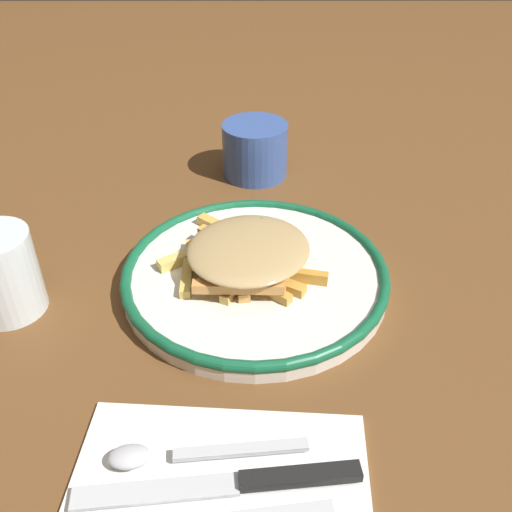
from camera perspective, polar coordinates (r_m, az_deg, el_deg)
ground_plane at (r=0.61m, az=0.00°, el=-2.79°), size 2.60×2.60×0.00m
plate at (r=0.61m, az=0.00°, el=-1.90°), size 0.28×0.28×0.02m
fries_heap at (r=0.59m, az=-1.04°, el=0.17°), size 0.19×0.19×0.04m
napkin at (r=0.45m, az=-3.61°, el=-22.30°), size 0.16×0.23×0.01m
knife at (r=0.44m, az=-1.03°, el=-21.65°), size 0.04×0.21×0.01m
spoon at (r=0.46m, az=-8.07°, el=-18.99°), size 0.03×0.15×0.01m
water_glass at (r=0.61m, az=-24.02°, el=-1.62°), size 0.07×0.07×0.09m
coffee_mug at (r=0.80m, az=0.30°, el=10.61°), size 0.11×0.09×0.07m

